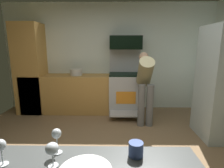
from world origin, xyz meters
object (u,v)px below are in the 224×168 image
object	(u,v)px
oven_range	(125,92)
wine_glass_far	(1,147)
microwave	(126,43)
wine_glass_near	(57,135)
mug_coffee	(136,149)
stock_pot	(76,72)
person_cook	(145,82)
wine_glass_mid	(52,149)

from	to	relation	value
oven_range	wine_glass_far	size ratio (longest dim) A/B	9.16
microwave	wine_glass_near	size ratio (longest dim) A/B	4.27
oven_range	mug_coffee	world-z (taller)	oven_range
oven_range	mug_coffee	distance (m)	3.21
microwave	wine_glass_far	distance (m)	3.55
wine_glass_near	wine_glass_far	bearing A→B (deg)	-156.39
oven_range	mug_coffee	xyz separation A→B (m)	(-0.11, -3.18, 0.44)
microwave	stock_pot	xyz separation A→B (m)	(-1.17, -0.08, -0.69)
person_cook	wine_glass_far	distance (m)	2.94
oven_range	wine_glass_near	distance (m)	3.26
oven_range	mug_coffee	size ratio (longest dim) A/B	15.93
mug_coffee	stock_pot	distance (m)	3.36
wine_glass_far	wine_glass_near	bearing A→B (deg)	23.61
microwave	wine_glass_near	bearing A→B (deg)	-100.90
person_cook	stock_pot	bearing A→B (deg)	157.11
mug_coffee	stock_pot	xyz separation A→B (m)	(-1.06, 3.19, 0.03)
oven_range	microwave	size ratio (longest dim) A/B	2.04
wine_glass_mid	person_cook	bearing A→B (deg)	69.82
stock_pot	mug_coffee	bearing A→B (deg)	-71.67
stock_pot	person_cook	bearing A→B (deg)	-22.89
person_cook	wine_glass_far	bearing A→B (deg)	-115.77
person_cook	stock_pot	size ratio (longest dim) A/B	5.08
microwave	person_cook	size ratio (longest dim) A/B	0.51
person_cook	mug_coffee	distance (m)	2.59
wine_glass_mid	mug_coffee	world-z (taller)	wine_glass_mid
microwave	stock_pot	distance (m)	1.36
oven_range	microwave	bearing A→B (deg)	90.00
microwave	person_cook	bearing A→B (deg)	-63.40
wine_glass_far	stock_pot	bearing A→B (deg)	94.49
microwave	mug_coffee	size ratio (longest dim) A/B	7.81
person_cook	stock_pot	xyz separation A→B (m)	(-1.54, 0.65, 0.11)
wine_glass_near	wine_glass_mid	size ratio (longest dim) A/B	1.15
oven_range	person_cook	world-z (taller)	oven_range
person_cook	mug_coffee	bearing A→B (deg)	-100.65
oven_range	wine_glass_far	xyz separation A→B (m)	(-0.91, -3.28, 0.51)
wine_glass_mid	stock_pot	distance (m)	3.35
wine_glass_mid	wine_glass_far	bearing A→B (deg)	178.53
wine_glass_near	person_cook	bearing A→B (deg)	68.55
stock_pot	microwave	bearing A→B (deg)	3.91
wine_glass_mid	stock_pot	world-z (taller)	stock_pot
wine_glass_mid	mug_coffee	size ratio (longest dim) A/B	1.59
oven_range	wine_glass_near	world-z (taller)	oven_range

